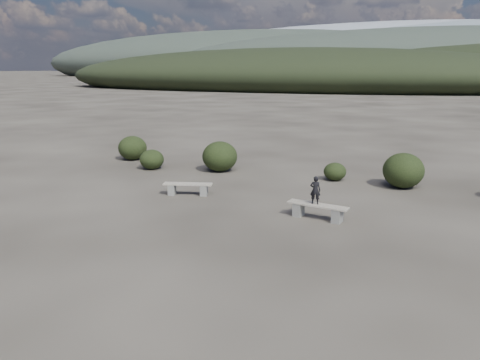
% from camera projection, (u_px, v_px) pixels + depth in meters
% --- Properties ---
extents(ground, '(1200.00, 1200.00, 0.00)m').
position_uv_depth(ground, '(178.00, 253.00, 11.58)').
color(ground, '#28241F').
rests_on(ground, ground).
extents(bench_left, '(1.77, 0.87, 0.44)m').
position_uv_depth(bench_left, '(188.00, 188.00, 16.77)').
color(bench_left, slate).
rests_on(bench_left, ground).
extents(bench_right, '(1.90, 0.66, 0.47)m').
position_uv_depth(bench_right, '(318.00, 210.00, 14.10)').
color(bench_right, slate).
rests_on(bench_right, ground).
extents(seated_person, '(0.34, 0.24, 0.86)m').
position_uv_depth(seated_person, '(315.00, 190.00, 14.00)').
color(seated_person, black).
rests_on(seated_person, bench_right).
extents(shrub_a, '(1.09, 1.09, 0.89)m').
position_uv_depth(shrub_a, '(152.00, 159.00, 21.06)').
color(shrub_a, black).
rests_on(shrub_a, ground).
extents(shrub_b, '(1.55, 1.55, 1.33)m').
position_uv_depth(shrub_b, '(220.00, 156.00, 20.60)').
color(shrub_b, black).
rests_on(shrub_b, ground).
extents(shrub_c, '(0.91, 0.91, 0.73)m').
position_uv_depth(shrub_c, '(335.00, 172.00, 18.97)').
color(shrub_c, black).
rests_on(shrub_c, ground).
extents(shrub_d, '(1.53, 1.53, 1.34)m').
position_uv_depth(shrub_d, '(403.00, 170.00, 17.74)').
color(shrub_d, black).
rests_on(shrub_d, ground).
extents(shrub_f, '(1.40, 1.40, 1.19)m').
position_uv_depth(shrub_f, '(133.00, 148.00, 23.21)').
color(shrub_f, black).
rests_on(shrub_f, ground).
extents(mountain_ridges, '(500.00, 400.00, 56.00)m').
position_uv_depth(mountain_ridges, '(419.00, 58.00, 316.48)').
color(mountain_ridges, black).
rests_on(mountain_ridges, ground).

